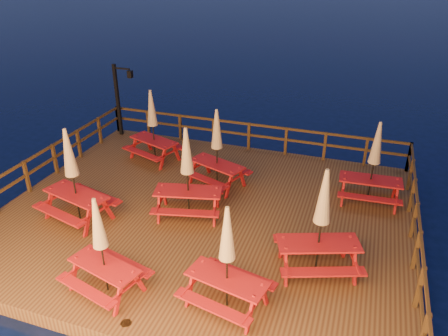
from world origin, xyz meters
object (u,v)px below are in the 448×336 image
at_px(lamp_post, 120,94).
at_px(picnic_table_0, 72,174).
at_px(picnic_table_1, 321,221).
at_px(picnic_table_2, 374,162).

distance_m(lamp_post, picnic_table_0, 6.40).
height_order(picnic_table_0, picnic_table_1, picnic_table_0).
bearing_deg(lamp_post, picnic_table_1, -34.31).
bearing_deg(lamp_post, picnic_table_0, -71.33).
height_order(picnic_table_0, picnic_table_2, picnic_table_0).
height_order(lamp_post, picnic_table_2, lamp_post).
bearing_deg(picnic_table_2, picnic_table_1, -108.66).
bearing_deg(picnic_table_0, picnic_table_2, 39.53).
distance_m(picnic_table_0, picnic_table_2, 8.81).
distance_m(picnic_table_0, picnic_table_1, 6.92).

